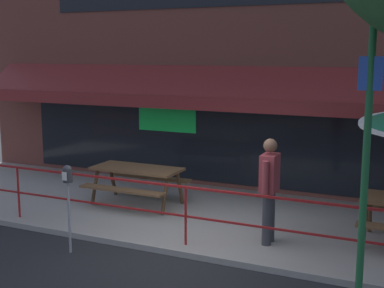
# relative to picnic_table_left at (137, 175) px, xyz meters

# --- Properties ---
(ground_plane) EXTENTS (120.00, 120.00, 0.00)m
(ground_plane) POSITION_rel_picnic_table_left_xyz_m (1.88, -1.95, -0.71)
(ground_plane) COLOR black
(patio_deck) EXTENTS (15.00, 4.00, 0.10)m
(patio_deck) POSITION_rel_picnic_table_left_xyz_m (1.88, 0.05, -0.66)
(patio_deck) COLOR gray
(patio_deck) RESTS_ON ground
(restaurant_building) EXTENTS (15.00, 1.60, 6.89)m
(restaurant_building) POSITION_rel_picnic_table_left_xyz_m (1.88, 2.27, 2.72)
(restaurant_building) COLOR brown
(restaurant_building) RESTS_ON ground
(patio_railing) EXTENTS (13.84, 0.04, 0.97)m
(patio_railing) POSITION_rel_picnic_table_left_xyz_m (1.88, -1.65, 0.09)
(patio_railing) COLOR maroon
(patio_railing) RESTS_ON patio_deck
(picnic_table_left) EXTENTS (1.80, 1.42, 0.76)m
(picnic_table_left) POSITION_rel_picnic_table_left_xyz_m (0.00, 0.00, 0.00)
(picnic_table_left) COLOR brown
(picnic_table_left) RESTS_ON patio_deck
(pedestrian_walking) EXTENTS (0.25, 0.62, 1.71)m
(pedestrian_walking) POSITION_rel_picnic_table_left_xyz_m (3.05, -1.01, 0.35)
(pedestrian_walking) COLOR #333338
(pedestrian_walking) RESTS_ON patio_deck
(parking_meter_far) EXTENTS (0.15, 0.16, 1.42)m
(parking_meter_far) POSITION_rel_picnic_table_left_xyz_m (0.25, -2.49, 0.44)
(parking_meter_far) COLOR gray
(parking_meter_far) RESTS_ON ground
(street_sign_pole) EXTENTS (0.28, 0.09, 4.03)m
(street_sign_pole) POSITION_rel_picnic_table_left_xyz_m (4.66, -2.40, 1.37)
(street_sign_pole) COLOR #1E6033
(street_sign_pole) RESTS_ON ground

